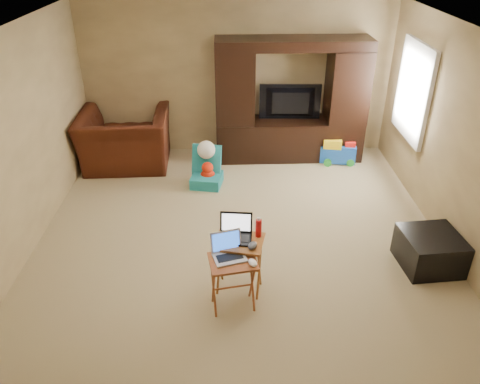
{
  "coord_description": "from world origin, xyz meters",
  "views": [
    {
      "loc": [
        -0.09,
        -4.78,
        3.41
      ],
      "look_at": [
        0.0,
        -0.2,
        0.8
      ],
      "focal_mm": 35.0,
      "sensor_mm": 36.0,
      "label": 1
    }
  ],
  "objects_px": {
    "mouse_left": "(253,263)",
    "recliner": "(125,140)",
    "tray_table_right": "(239,265)",
    "plush_toy": "(208,173)",
    "push_toy": "(338,150)",
    "ottoman": "(430,250)",
    "laptop_right": "(235,230)",
    "mouse_right": "(252,245)",
    "water_bottle": "(259,228)",
    "laptop_left": "(230,249)",
    "tray_table_left": "(233,284)",
    "television": "(290,104)",
    "child_rocker": "(206,168)",
    "entertainment_center": "(290,101)"
  },
  "relations": [
    {
      "from": "plush_toy",
      "to": "tray_table_left",
      "type": "xyz_separation_m",
      "value": [
        0.37,
        -2.64,
        0.11
      ]
    },
    {
      "from": "mouse_right",
      "to": "recliner",
      "type": "bearing_deg",
      "value": 120.97
    },
    {
      "from": "mouse_left",
      "to": "recliner",
      "type": "bearing_deg",
      "value": 119.26
    },
    {
      "from": "tray_table_left",
      "to": "mouse_left",
      "type": "xyz_separation_m",
      "value": [
        0.19,
        -0.07,
        0.32
      ]
    },
    {
      "from": "push_toy",
      "to": "tray_table_right",
      "type": "xyz_separation_m",
      "value": [
        -1.68,
        -3.1,
        0.1
      ]
    },
    {
      "from": "plush_toy",
      "to": "mouse_left",
      "type": "distance_m",
      "value": 2.8
    },
    {
      "from": "laptop_left",
      "to": "mouse_right",
      "type": "height_order",
      "value": "laptop_left"
    },
    {
      "from": "mouse_right",
      "to": "child_rocker",
      "type": "bearing_deg",
      "value": 103.19
    },
    {
      "from": "ottoman",
      "to": "laptop_right",
      "type": "bearing_deg",
      "value": -170.93
    },
    {
      "from": "plush_toy",
      "to": "water_bottle",
      "type": "xyz_separation_m",
      "value": [
        0.63,
        -2.3,
        0.55
      ]
    },
    {
      "from": "push_toy",
      "to": "laptop_right",
      "type": "distance_m",
      "value": 3.57
    },
    {
      "from": "push_toy",
      "to": "tray_table_left",
      "type": "relative_size",
      "value": 0.98
    },
    {
      "from": "mouse_right",
      "to": "water_bottle",
      "type": "distance_m",
      "value": 0.22
    },
    {
      "from": "child_rocker",
      "to": "water_bottle",
      "type": "relative_size",
      "value": 2.98
    },
    {
      "from": "mouse_left",
      "to": "water_bottle",
      "type": "bearing_deg",
      "value": 79.4
    },
    {
      "from": "mouse_left",
      "to": "tray_table_right",
      "type": "bearing_deg",
      "value": 110.29
    },
    {
      "from": "television",
      "to": "recliner",
      "type": "height_order",
      "value": "television"
    },
    {
      "from": "tray_table_left",
      "to": "mouse_right",
      "type": "height_order",
      "value": "mouse_right"
    },
    {
      "from": "ottoman",
      "to": "laptop_right",
      "type": "distance_m",
      "value": 2.31
    },
    {
      "from": "push_toy",
      "to": "laptop_right",
      "type": "bearing_deg",
      "value": -109.25
    },
    {
      "from": "entertainment_center",
      "to": "television",
      "type": "xyz_separation_m",
      "value": [
        -0.0,
        -0.01,
        -0.04
      ]
    },
    {
      "from": "television",
      "to": "tray_table_right",
      "type": "relative_size",
      "value": 1.56
    },
    {
      "from": "television",
      "to": "laptop_right",
      "type": "relative_size",
      "value": 2.98
    },
    {
      "from": "laptop_right",
      "to": "mouse_left",
      "type": "height_order",
      "value": "laptop_right"
    },
    {
      "from": "tray_table_right",
      "to": "mouse_left",
      "type": "xyz_separation_m",
      "value": [
        0.12,
        -0.33,
        0.3
      ]
    },
    {
      "from": "entertainment_center",
      "to": "tray_table_left",
      "type": "bearing_deg",
      "value": -105.82
    },
    {
      "from": "recliner",
      "to": "water_bottle",
      "type": "bearing_deg",
      "value": 121.07
    },
    {
      "from": "recliner",
      "to": "tray_table_left",
      "type": "xyz_separation_m",
      "value": [
        1.69,
        -3.29,
        -0.15
      ]
    },
    {
      "from": "television",
      "to": "water_bottle",
      "type": "bearing_deg",
      "value": 79.69
    },
    {
      "from": "laptop_right",
      "to": "mouse_left",
      "type": "xyz_separation_m",
      "value": [
        0.16,
        -0.35,
        -0.14
      ]
    },
    {
      "from": "tray_table_right",
      "to": "laptop_left",
      "type": "height_order",
      "value": "laptop_left"
    },
    {
      "from": "plush_toy",
      "to": "ottoman",
      "type": "relative_size",
      "value": 0.58
    },
    {
      "from": "child_rocker",
      "to": "water_bottle",
      "type": "bearing_deg",
      "value": -64.15
    },
    {
      "from": "water_bottle",
      "to": "ottoman",
      "type": "bearing_deg",
      "value": 8.45
    },
    {
      "from": "tray_table_left",
      "to": "push_toy",
      "type": "bearing_deg",
      "value": 51.75
    },
    {
      "from": "ottoman",
      "to": "mouse_right",
      "type": "xyz_separation_m",
      "value": [
        -2.05,
        -0.49,
        0.46
      ]
    },
    {
      "from": "recliner",
      "to": "mouse_left",
      "type": "height_order",
      "value": "recliner"
    },
    {
      "from": "child_rocker",
      "to": "ottoman",
      "type": "xyz_separation_m",
      "value": [
        2.62,
        -1.97,
        -0.09
      ]
    },
    {
      "from": "push_toy",
      "to": "entertainment_center",
      "type": "bearing_deg",
      "value": 173.94
    },
    {
      "from": "entertainment_center",
      "to": "laptop_left",
      "type": "relative_size",
      "value": 7.73
    },
    {
      "from": "laptop_right",
      "to": "television",
      "type": "bearing_deg",
      "value": 79.65
    },
    {
      "from": "child_rocker",
      "to": "water_bottle",
      "type": "distance_m",
      "value": 2.39
    },
    {
      "from": "plush_toy",
      "to": "push_toy",
      "type": "bearing_deg",
      "value": 18.97
    },
    {
      "from": "mouse_left",
      "to": "water_bottle",
      "type": "xyz_separation_m",
      "value": [
        0.08,
        0.41,
        0.12
      ]
    },
    {
      "from": "plush_toy",
      "to": "laptop_left",
      "type": "relative_size",
      "value": 1.18
    },
    {
      "from": "child_rocker",
      "to": "plush_toy",
      "type": "height_order",
      "value": "child_rocker"
    },
    {
      "from": "ottoman",
      "to": "laptop_left",
      "type": "distance_m",
      "value": 2.41
    },
    {
      "from": "mouse_right",
      "to": "water_bottle",
      "type": "height_order",
      "value": "water_bottle"
    },
    {
      "from": "child_rocker",
      "to": "tray_table_right",
      "type": "distance_m",
      "value": 2.38
    },
    {
      "from": "entertainment_center",
      "to": "ottoman",
      "type": "height_order",
      "value": "entertainment_center"
    }
  ]
}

